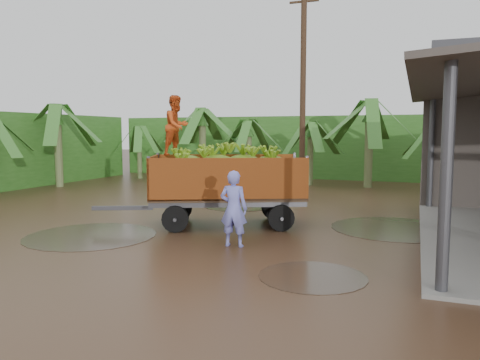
% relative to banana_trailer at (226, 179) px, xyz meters
% --- Properties ---
extents(ground, '(100.00, 100.00, 0.00)m').
position_rel_banana_trailer_xyz_m(ground, '(0.26, -0.46, -1.33)').
color(ground, black).
rests_on(ground, ground).
extents(hedge_north, '(22.00, 3.00, 3.60)m').
position_rel_banana_trailer_xyz_m(hedge_north, '(-1.74, 15.54, 0.47)').
color(hedge_north, '#2D661E').
rests_on(hedge_north, ground).
extents(banana_trailer, '(5.94, 3.64, 3.72)m').
position_rel_banana_trailer_xyz_m(banana_trailer, '(0.00, 0.00, 0.00)').
color(banana_trailer, '#AF5019').
rests_on(banana_trailer, ground).
extents(man_blue, '(0.68, 0.47, 1.79)m').
position_rel_banana_trailer_xyz_m(man_blue, '(1.14, -2.28, -0.43)').
color(man_blue, '#797DDC').
rests_on(man_blue, ground).
extents(utility_pole, '(1.20, 0.24, 8.56)m').
position_rel_banana_trailer_xyz_m(utility_pole, '(0.63, 6.77, 3.00)').
color(utility_pole, '#47301E').
rests_on(utility_pole, ground).
extents(banana_plants, '(24.87, 20.29, 4.29)m').
position_rel_banana_trailer_xyz_m(banana_plants, '(-4.73, 5.99, 0.57)').
color(banana_plants, '#2D661E').
rests_on(banana_plants, ground).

